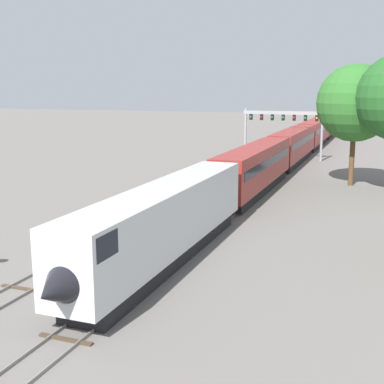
# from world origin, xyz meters

# --- Properties ---
(ground_plane) EXTENTS (400.00, 400.00, 0.00)m
(ground_plane) POSITION_xyz_m (0.00, 0.00, 0.00)
(ground_plane) COLOR slate
(track_main) EXTENTS (2.60, 200.00, 0.16)m
(track_main) POSITION_xyz_m (2.00, 60.00, 0.07)
(track_main) COLOR slate
(track_main) RESTS_ON ground
(track_near) EXTENTS (2.60, 160.00, 0.16)m
(track_near) POSITION_xyz_m (-3.50, 40.00, 0.07)
(track_near) COLOR slate
(track_near) RESTS_ON ground
(passenger_train) EXTENTS (3.04, 114.59, 4.80)m
(passenger_train) POSITION_xyz_m (2.00, 51.09, 2.61)
(passenger_train) COLOR silver
(passenger_train) RESTS_ON ground
(signal_gantry) EXTENTS (12.10, 0.49, 7.60)m
(signal_gantry) POSITION_xyz_m (-0.25, 53.88, 5.65)
(signal_gantry) COLOR #999BA0
(signal_gantry) RESTS_ON ground
(trackside_tree_right) EXTENTS (8.34, 8.34, 13.20)m
(trackside_tree_right) POSITION_xyz_m (10.94, 35.61, 9.01)
(trackside_tree_right) COLOR brown
(trackside_tree_right) RESTS_ON ground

